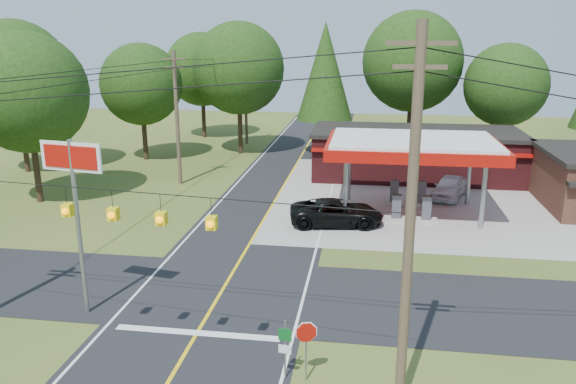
# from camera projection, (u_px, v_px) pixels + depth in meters

# --- Properties ---
(ground) EXTENTS (120.00, 120.00, 0.00)m
(ground) POSITION_uv_depth(u_px,v_px,m) (221.00, 293.00, 25.04)
(ground) COLOR #3C511C
(ground) RESTS_ON ground
(main_highway) EXTENTS (8.00, 120.00, 0.02)m
(main_highway) POSITION_uv_depth(u_px,v_px,m) (221.00, 292.00, 25.04)
(main_highway) COLOR black
(main_highway) RESTS_ON ground
(cross_road) EXTENTS (70.00, 7.00, 0.02)m
(cross_road) POSITION_uv_depth(u_px,v_px,m) (221.00, 292.00, 25.04)
(cross_road) COLOR black
(cross_road) RESTS_ON ground
(lane_center_yellow) EXTENTS (0.15, 110.00, 0.00)m
(lane_center_yellow) POSITION_uv_depth(u_px,v_px,m) (221.00, 292.00, 25.04)
(lane_center_yellow) COLOR yellow
(lane_center_yellow) RESTS_ON main_highway
(gas_canopy) EXTENTS (10.60, 7.40, 4.88)m
(gas_canopy) POSITION_uv_depth(u_px,v_px,m) (413.00, 148.00, 35.02)
(gas_canopy) COLOR gray
(gas_canopy) RESTS_ON ground
(convenience_store) EXTENTS (16.40, 7.55, 3.80)m
(convenience_store) POSITION_uv_depth(u_px,v_px,m) (415.00, 153.00, 45.02)
(convenience_store) COLOR #4F1619
(convenience_store) RESTS_ON ground
(utility_pole_near_right) EXTENTS (1.80, 0.30, 11.50)m
(utility_pole_near_right) POSITION_uv_depth(u_px,v_px,m) (410.00, 225.00, 15.72)
(utility_pole_near_right) COLOR #473828
(utility_pole_near_right) RESTS_ON ground
(utility_pole_far_left) EXTENTS (1.80, 0.30, 10.00)m
(utility_pole_far_left) POSITION_uv_depth(u_px,v_px,m) (177.00, 116.00, 41.89)
(utility_pole_far_left) COLOR #473828
(utility_pole_far_left) RESTS_ON ground
(utility_pole_north) EXTENTS (0.30, 0.30, 9.50)m
(utility_pole_north) POSITION_uv_depth(u_px,v_px,m) (246.00, 98.00, 57.99)
(utility_pole_north) COLOR #473828
(utility_pole_north) RESTS_ON ground
(overhead_beacons) EXTENTS (17.04, 2.04, 1.03)m
(overhead_beacons) POSITION_uv_depth(u_px,v_px,m) (135.00, 195.00, 17.78)
(overhead_beacons) COLOR black
(overhead_beacons) RESTS_ON ground
(treeline_backdrop) EXTENTS (70.27, 51.59, 13.30)m
(treeline_backdrop) POSITION_uv_depth(u_px,v_px,m) (304.00, 80.00, 45.76)
(treeline_backdrop) COLOR #332316
(treeline_backdrop) RESTS_ON ground
(suv_car) EXTENTS (6.25, 6.25, 1.55)m
(suv_car) POSITION_uv_depth(u_px,v_px,m) (336.00, 213.00, 33.73)
(suv_car) COLOR black
(suv_car) RESTS_ON ground
(sedan_car) EXTENTS (5.80, 5.80, 1.55)m
(sedan_car) POSITION_uv_depth(u_px,v_px,m) (449.00, 187.00, 39.36)
(sedan_car) COLOR white
(sedan_car) RESTS_ON ground
(big_stop_sign) EXTENTS (2.68, 0.55, 7.27)m
(big_stop_sign) POSITION_uv_depth(u_px,v_px,m) (74.00, 186.00, 21.75)
(big_stop_sign) COLOR gray
(big_stop_sign) RESTS_ON ground
(octagonal_stop_sign) EXTENTS (0.74, 0.28, 2.17)m
(octagonal_stop_sign) POSITION_uv_depth(u_px,v_px,m) (306.00, 337.00, 18.25)
(octagonal_stop_sign) COLOR gray
(octagonal_stop_sign) RESTS_ON ground
(route_sign_post) EXTENTS (0.44, 0.11, 2.15)m
(route_sign_post) POSITION_uv_depth(u_px,v_px,m) (285.00, 345.00, 18.43)
(route_sign_post) COLOR gray
(route_sign_post) RESTS_ON ground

